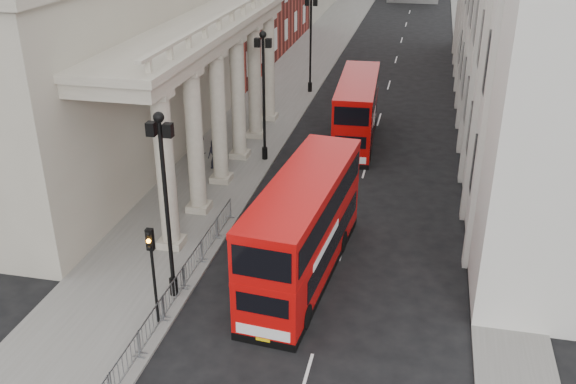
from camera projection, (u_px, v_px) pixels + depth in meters
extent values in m
plane|color=black|center=(151.00, 357.00, 24.40)|extent=(260.00, 260.00, 0.00)
cube|color=slate|center=(267.00, 111.00, 51.47)|extent=(6.00, 140.00, 0.12)
cube|color=slate|center=(479.00, 126.00, 48.25)|extent=(3.00, 140.00, 0.12)
cube|color=slate|center=(303.00, 113.00, 50.89)|extent=(0.20, 140.00, 0.14)
cube|color=#9E9785|center=(101.00, 70.00, 39.80)|extent=(9.00, 28.00, 12.00)
cylinder|color=black|center=(174.00, 286.00, 27.83)|extent=(0.36, 0.36, 0.80)
cylinder|color=black|center=(167.00, 213.00, 26.30)|extent=(0.18, 0.18, 8.00)
sphere|color=black|center=(159.00, 117.00, 24.55)|extent=(0.44, 0.44, 0.44)
cube|color=black|center=(168.00, 130.00, 24.70)|extent=(0.35, 0.35, 0.55)
cube|color=black|center=(151.00, 129.00, 24.83)|extent=(0.35, 0.35, 0.55)
cylinder|color=black|center=(265.00, 153.00, 41.97)|extent=(0.36, 0.36, 0.80)
cylinder|color=black|center=(264.00, 100.00, 40.43)|extent=(0.18, 0.18, 8.00)
sphere|color=black|center=(263.00, 35.00, 38.69)|extent=(0.44, 0.44, 0.44)
cube|color=black|center=(269.00, 43.00, 38.83)|extent=(0.35, 0.35, 0.55)
cube|color=black|center=(257.00, 43.00, 38.97)|extent=(0.35, 0.35, 0.55)
cylinder|color=black|center=(310.00, 87.00, 56.10)|extent=(0.36, 0.36, 0.80)
cylinder|color=black|center=(311.00, 46.00, 54.57)|extent=(0.18, 0.18, 8.00)
cube|color=black|center=(315.00, 2.00, 52.97)|extent=(0.35, 0.35, 0.55)
cube|color=black|center=(307.00, 2.00, 53.11)|extent=(0.35, 0.35, 0.55)
cylinder|color=black|center=(155.00, 287.00, 25.49)|extent=(0.12, 0.12, 3.40)
cube|color=black|center=(150.00, 239.00, 24.57)|extent=(0.28, 0.22, 0.90)
sphere|color=black|center=(148.00, 234.00, 24.33)|extent=(0.18, 0.18, 0.18)
sphere|color=orange|center=(149.00, 241.00, 24.46)|extent=(0.18, 0.18, 0.18)
sphere|color=black|center=(149.00, 248.00, 24.59)|extent=(0.18, 0.18, 0.18)
cube|color=gray|center=(125.00, 364.00, 23.03)|extent=(0.50, 2.30, 1.10)
cube|color=gray|center=(151.00, 325.00, 25.11)|extent=(0.50, 2.30, 1.10)
cube|color=gray|center=(174.00, 292.00, 27.19)|extent=(0.50, 2.30, 1.10)
cube|color=gray|center=(193.00, 263.00, 29.26)|extent=(0.50, 2.30, 1.10)
cube|color=gray|center=(210.00, 239.00, 31.34)|extent=(0.50, 2.30, 1.10)
cube|color=gray|center=(224.00, 217.00, 33.42)|extent=(0.50, 2.30, 1.10)
cube|color=#C20A08|center=(304.00, 247.00, 29.12)|extent=(3.63, 11.25, 2.11)
cube|color=#C20A08|center=(304.00, 204.00, 28.19)|extent=(3.63, 11.25, 1.84)
cube|color=#C20A08|center=(304.00, 182.00, 27.74)|extent=(3.68, 11.30, 0.26)
cube|color=black|center=(303.00, 270.00, 29.64)|extent=(3.65, 11.25, 0.37)
cube|color=black|center=(304.00, 242.00, 29.00)|extent=(3.50, 9.16, 1.05)
cube|color=black|center=(304.00, 202.00, 28.14)|extent=(3.64, 10.63, 1.16)
cube|color=white|center=(263.00, 332.00, 24.67)|extent=(2.21, 0.26, 0.47)
cube|color=yellow|center=(263.00, 340.00, 24.81)|extent=(0.58, 0.09, 0.14)
cylinder|color=black|center=(250.00, 306.00, 26.51)|extent=(0.43, 1.08, 1.05)
cylinder|color=black|center=(305.00, 316.00, 25.86)|extent=(0.43, 1.08, 1.05)
cylinder|color=black|center=(295.00, 234.00, 32.05)|extent=(0.43, 1.08, 1.05)
cylinder|color=black|center=(342.00, 241.00, 31.39)|extent=(0.43, 1.08, 1.05)
cube|color=#AF0908|center=(356.00, 123.00, 44.93)|extent=(2.93, 10.43, 1.97)
cube|color=#AF0908|center=(358.00, 95.00, 44.06)|extent=(2.93, 10.43, 1.72)
cube|color=#AF0908|center=(358.00, 81.00, 43.64)|extent=(2.97, 10.48, 0.25)
cube|color=black|center=(356.00, 139.00, 45.42)|extent=(2.95, 10.44, 0.34)
cube|color=black|center=(356.00, 120.00, 44.83)|extent=(2.90, 8.47, 0.98)
cube|color=black|center=(358.00, 93.00, 44.02)|extent=(2.96, 9.85, 1.08)
cube|color=white|center=(350.00, 160.00, 40.63)|extent=(2.07, 0.15, 0.44)
cube|color=yellow|center=(349.00, 164.00, 40.76)|extent=(0.54, 0.06, 0.13)
cylinder|color=black|center=(335.00, 152.00, 42.26)|extent=(0.36, 1.00, 0.98)
cylinder|color=black|center=(369.00, 154.00, 41.91)|extent=(0.36, 1.00, 0.98)
cylinder|color=black|center=(343.00, 122.00, 47.61)|extent=(0.36, 1.00, 0.98)
cylinder|color=black|center=(373.00, 124.00, 47.27)|extent=(0.36, 1.00, 0.98)
imported|color=black|center=(219.00, 155.00, 40.22)|extent=(0.78, 0.63, 1.85)
imported|color=black|center=(199.00, 140.00, 42.62)|extent=(1.00, 0.85, 1.83)
imported|color=black|center=(215.00, 154.00, 40.37)|extent=(1.05, 0.80, 1.92)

